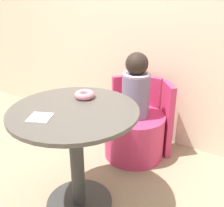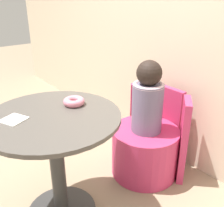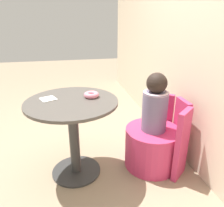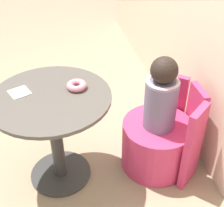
{
  "view_description": "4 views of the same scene",
  "coord_description": "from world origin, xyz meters",
  "px_view_note": "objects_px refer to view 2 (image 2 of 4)",
  "views": [
    {
      "loc": [
        1.07,
        -1.14,
        1.39
      ],
      "look_at": [
        0.1,
        0.38,
        0.62
      ],
      "focal_mm": 42.0,
      "sensor_mm": 36.0,
      "label": 1
    },
    {
      "loc": [
        1.37,
        -0.62,
        1.41
      ],
      "look_at": [
        0.12,
        0.38,
        0.71
      ],
      "focal_mm": 42.0,
      "sensor_mm": 36.0,
      "label": 2
    },
    {
      "loc": [
        1.87,
        -0.06,
        1.4
      ],
      "look_at": [
        0.09,
        0.32,
        0.68
      ],
      "focal_mm": 35.0,
      "sensor_mm": 36.0,
      "label": 3
    },
    {
      "loc": [
        1.81,
        0.01,
        1.88
      ],
      "look_at": [
        0.18,
        0.35,
        0.68
      ],
      "focal_mm": 50.0,
      "sensor_mm": 36.0,
      "label": 4
    }
  ],
  "objects_px": {
    "child_figure": "(148,99)",
    "tub_chair": "(145,151)",
    "round_table": "(55,145)",
    "donut": "(74,101)"
  },
  "relations": [
    {
      "from": "round_table",
      "to": "donut",
      "type": "xyz_separation_m",
      "value": [
        -0.06,
        0.18,
        0.23
      ]
    },
    {
      "from": "round_table",
      "to": "donut",
      "type": "distance_m",
      "value": 0.29
    },
    {
      "from": "tub_chair",
      "to": "child_figure",
      "type": "relative_size",
      "value": 0.96
    },
    {
      "from": "donut",
      "to": "child_figure",
      "type": "bearing_deg",
      "value": 80.97
    },
    {
      "from": "round_table",
      "to": "tub_chair",
      "type": "height_order",
      "value": "round_table"
    },
    {
      "from": "child_figure",
      "to": "donut",
      "type": "xyz_separation_m",
      "value": [
        -0.09,
        -0.57,
        0.1
      ]
    },
    {
      "from": "round_table",
      "to": "child_figure",
      "type": "bearing_deg",
      "value": 87.27
    },
    {
      "from": "child_figure",
      "to": "tub_chair",
      "type": "bearing_deg",
      "value": -90.0
    },
    {
      "from": "round_table",
      "to": "tub_chair",
      "type": "xyz_separation_m",
      "value": [
        0.04,
        0.75,
        -0.34
      ]
    },
    {
      "from": "tub_chair",
      "to": "donut",
      "type": "height_order",
      "value": "donut"
    }
  ]
}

